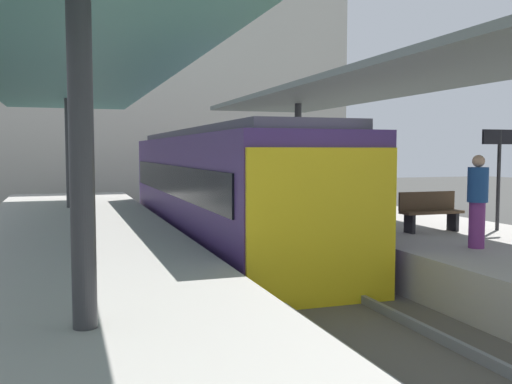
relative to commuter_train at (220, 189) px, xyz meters
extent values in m
plane|color=#383835|center=(0.00, -4.03, -1.73)|extent=(80.00, 80.00, 0.00)
cube|color=#ADA8A0|center=(-3.80, -4.03, -1.23)|extent=(4.40, 28.00, 1.00)
cube|color=#ADA8A0|center=(3.80, -4.03, -1.23)|extent=(4.40, 28.00, 1.00)
cube|color=#59544C|center=(0.00, -4.03, -1.63)|extent=(3.20, 28.00, 0.20)
cube|color=slate|center=(-0.72, -4.03, -1.46)|extent=(0.08, 28.00, 0.14)
cube|color=slate|center=(0.72, -4.03, -1.46)|extent=(0.08, 28.00, 0.14)
cube|color=#472D6B|center=(0.00, 0.03, -0.08)|extent=(2.70, 12.81, 2.90)
cube|color=yellow|center=(0.00, -6.40, -0.23)|extent=(2.65, 0.08, 2.60)
cube|color=black|center=(-1.37, 0.03, 0.27)|extent=(0.04, 11.78, 0.76)
cube|color=black|center=(1.37, 0.03, 0.27)|extent=(0.04, 11.78, 0.76)
cube|color=#515156|center=(0.00, 0.03, 1.47)|extent=(2.16, 12.17, 0.20)
cylinder|color=#333335|center=(-3.80, -8.93, 0.95)|extent=(0.24, 0.24, 3.35)
cylinder|color=#333335|center=(-3.80, 3.67, 0.95)|extent=(0.24, 0.24, 3.35)
cube|color=slate|center=(-3.80, -2.63, 2.70)|extent=(4.18, 21.00, 0.16)
cylinder|color=#333335|center=(3.80, 3.67, 0.97)|extent=(0.24, 0.24, 3.39)
cube|color=slate|center=(3.80, -2.63, 2.74)|extent=(4.18, 21.00, 0.16)
cube|color=black|center=(2.97, -4.39, -0.53)|extent=(0.08, 0.32, 0.40)
cube|color=black|center=(4.07, -4.39, -0.53)|extent=(0.08, 0.32, 0.40)
cube|color=#4C3823|center=(3.52, -4.39, -0.30)|extent=(1.40, 0.40, 0.06)
cube|color=#4C3823|center=(3.52, -4.21, -0.07)|extent=(1.40, 0.06, 0.40)
cylinder|color=#262628|center=(5.05, -4.65, 0.37)|extent=(0.08, 0.08, 2.20)
cube|color=black|center=(5.05, -4.65, 1.32)|extent=(0.90, 0.06, 0.32)
cylinder|color=#7A337A|center=(3.04, -6.37, -0.31)|extent=(0.28, 0.28, 0.83)
cylinder|color=navy|center=(3.04, -6.37, 0.41)|extent=(0.36, 0.36, 0.63)
sphere|color=tan|center=(3.04, -6.37, 0.84)|extent=(0.22, 0.22, 0.22)
cube|color=beige|center=(1.55, 15.97, 3.77)|extent=(18.00, 6.00, 11.00)
camera|label=1|loc=(-3.96, -14.67, 1.01)|focal=39.76mm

